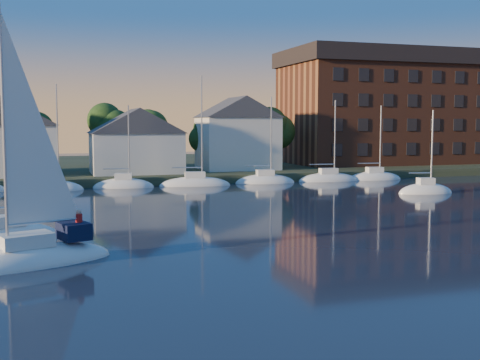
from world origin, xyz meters
name	(u,v)px	position (x,y,z in m)	size (l,w,h in m)	color
shoreline_land	(158,169)	(0.00, 75.00, 0.00)	(160.00, 50.00, 2.00)	#313820
wooden_dock	(192,183)	(0.00, 52.00, 0.00)	(120.00, 3.00, 1.00)	brown
clubhouse_centre	(136,140)	(-6.00, 57.00, 5.13)	(11.55, 8.40, 8.08)	white
clubhouse_east	(237,132)	(8.00, 59.00, 6.00)	(10.50, 8.40, 9.80)	white
condo_block	(383,107)	(34.00, 64.95, 9.79)	(31.00, 17.00, 17.40)	brown
tree_line	(187,124)	(2.00, 63.00, 7.18)	(93.40, 5.40, 8.90)	#352418
moored_fleet	(129,187)	(-8.00, 49.00, 0.10)	(71.50, 2.40, 12.05)	white
hero_sailboat	(29,253)	(-17.71, 13.39, 0.59)	(9.58, 5.79, 14.22)	white
drifting_sailboat_left	(8,240)	(-19.13, 20.08, 0.10)	(7.04, 5.33, 10.82)	white
drifting_sailboat_right	(425,193)	(20.48, 33.96, 0.10)	(6.06, 2.83, 9.67)	white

